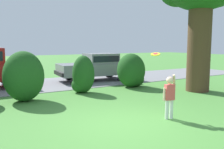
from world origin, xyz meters
name	(u,v)px	position (x,y,z in m)	size (l,w,h in m)	color
ground_plane	(125,125)	(0.00, 0.00, 0.00)	(80.00, 80.00, 0.00)	#478438
driveway_strip	(44,85)	(0.00, 7.52, 0.01)	(28.00, 4.40, 0.02)	slate
shrub_centre_left	(24,76)	(-1.66, 4.20, 0.93)	(1.47, 1.41, 1.86)	#1E511C
shrub_centre	(83,76)	(0.86, 4.56, 0.71)	(0.98, 0.99, 1.62)	#1E511C
shrub_centre_right	(132,71)	(3.52, 4.66, 0.76)	(1.42, 1.44, 1.64)	#1E511C
parked_sedan	(97,66)	(3.07, 7.41, 0.85)	(4.54, 2.38, 1.56)	gray
child_thrower	(170,94)	(1.37, -0.19, 0.72)	(0.47, 0.22, 1.29)	white
frisbee	(155,54)	(1.39, 0.47, 1.81)	(0.29, 0.28, 0.13)	yellow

